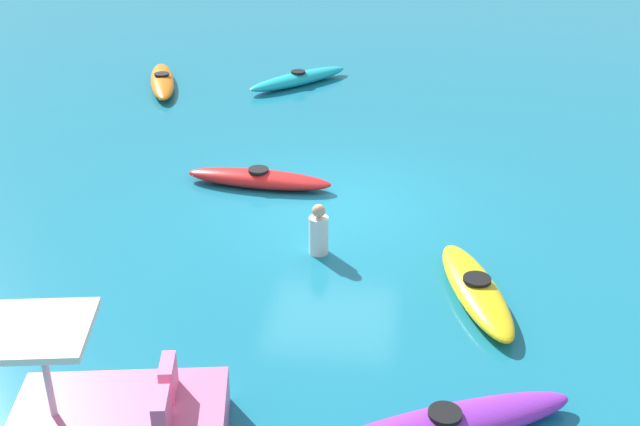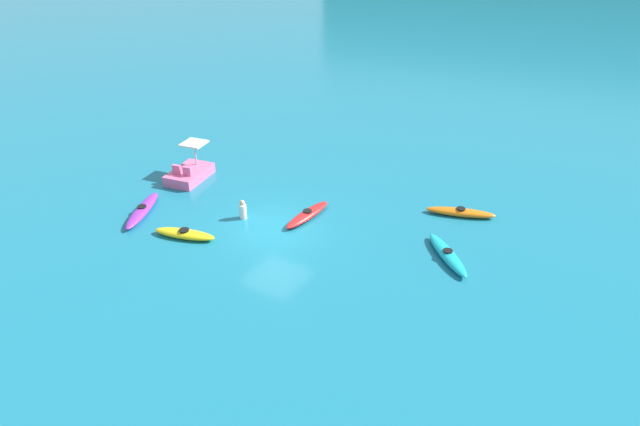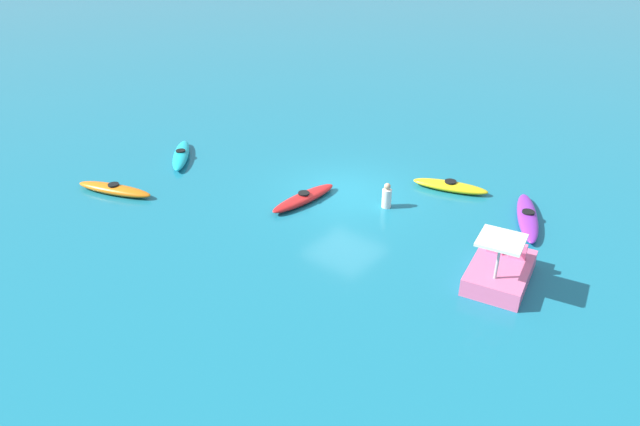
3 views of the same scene
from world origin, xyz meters
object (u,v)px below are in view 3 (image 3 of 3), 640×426
object	(u,v)px
kayak_red	(304,198)
kayak_yellow	(450,186)
person_near_shore	(387,197)
kayak_orange	(114,189)
kayak_cyan	(181,155)
pedal_boat_pink	(500,270)
kayak_purple	(527,217)

from	to	relation	value
kayak_red	kayak_yellow	distance (m)	5.26
kayak_yellow	person_near_shore	xyz separation A→B (m)	(1.06, 2.50, 0.22)
kayak_orange	kayak_cyan	distance (m)	3.54
kayak_red	pedal_boat_pink	world-z (taller)	pedal_boat_pink
kayak_red	person_near_shore	size ratio (longest dim) A/B	3.28
kayak_purple	person_near_shore	size ratio (longest dim) A/B	3.70
kayak_cyan	kayak_purple	xyz separation A→B (m)	(-12.72, -3.73, -0.00)
kayak_cyan	pedal_boat_pink	bearing A→B (deg)	-179.76
kayak_purple	pedal_boat_pink	distance (m)	3.74
kayak_red	kayak_cyan	size ratio (longest dim) A/B	1.11
kayak_red	kayak_yellow	bearing A→B (deg)	-130.79
kayak_orange	pedal_boat_pink	bearing A→B (deg)	-164.46
kayak_red	pedal_boat_pink	bearing A→B (deg)	178.58
kayak_yellow	kayak_red	bearing A→B (deg)	49.21
kayak_yellow	kayak_orange	size ratio (longest dim) A/B	0.91
kayak_yellow	person_near_shore	distance (m)	2.72
kayak_orange	person_near_shore	size ratio (longest dim) A/B	3.43
kayak_yellow	kayak_purple	world-z (taller)	same
kayak_red	kayak_purple	size ratio (longest dim) A/B	0.89
pedal_boat_pink	person_near_shore	bearing A→B (deg)	-19.46
kayak_yellow	kayak_orange	bearing A→B (deg)	40.34
kayak_cyan	kayak_orange	bearing A→B (deg)	100.87
kayak_red	kayak_cyan	bearing A→B (deg)	2.11
kayak_yellow	kayak_cyan	size ratio (longest dim) A/B	1.05
kayak_orange	kayak_cyan	xyz separation A→B (m)	(0.67, -3.47, -0.00)
kayak_yellow	kayak_cyan	distance (m)	10.60
kayak_orange	pedal_boat_pink	size ratio (longest dim) A/B	1.14
kayak_red	person_near_shore	xyz separation A→B (m)	(-2.38, -1.49, 0.22)
kayak_orange	kayak_purple	distance (m)	14.05
kayak_yellow	pedal_boat_pink	size ratio (longest dim) A/B	1.03
kayak_cyan	person_near_shore	distance (m)	8.84
kayak_cyan	kayak_red	bearing A→B (deg)	-177.89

